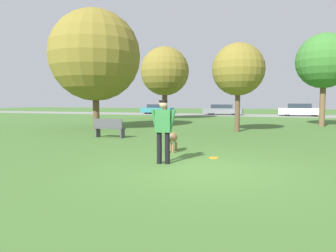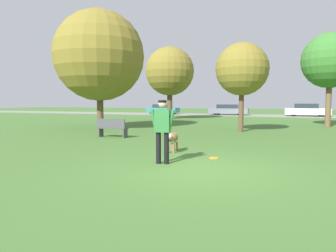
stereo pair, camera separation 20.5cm
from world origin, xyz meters
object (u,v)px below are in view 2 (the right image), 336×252
Objects in this scene: dog at (172,139)px; tree_near_left at (99,56)px; frisbee at (214,158)px; tree_far_right at (330,61)px; tree_far_left at (170,71)px; park_bench at (112,127)px; parked_car_grey at (228,110)px; parked_car_teal at (163,109)px; person at (162,127)px; tree_mid_center at (242,69)px; parked_car_white at (307,110)px.

tree_near_left reaches higher than dog.
frisbee is at bearing 64.79° from dog.
tree_far_left is at bearing 159.13° from tree_far_right.
tree_far_left is 4.64× the size of park_bench.
tree_far_left is at bearing -163.26° from dog.
parked_car_grey reaches higher than park_bench.
frisbee is 29.75m from parked_car_teal.
tree_mid_center is at bearing 75.79° from person.
tree_near_left is at bearing -50.87° from park_bench.
tree_near_left is 1.50× the size of parked_car_white.
tree_near_left is 1.50× the size of parked_car_grey.
parked_car_grey is at bearing 78.46° from tree_near_left.
tree_near_left is 21.38m from parked_car_grey.
tree_far_left reaches higher than parked_car_white.
parked_car_white is at bearing 38.36° from tree_far_left.
parked_car_teal and parked_car_grey have the same top height.
parked_car_grey reaches higher than dog.
tree_far_right is at bearing 70.18° from frisbee.
tree_far_left is (-12.22, 4.66, 0.19)m from tree_far_right.
tree_far_right is at bearing 59.47° from person.
parked_car_grey is at bearing -178.27° from dog.
tree_far_left is 1.43× the size of parked_car_grey.
tree_far_left reaches higher than dog.
parked_car_grey is 24.14m from park_bench.
park_bench is at bearing -138.23° from tree_mid_center.
tree_mid_center is (-0.16, 7.85, 3.25)m from frisbee.
tree_near_left reaches higher than person.
dog is at bearing -84.90° from parked_car_grey.
tree_far_right reaches higher than park_bench.
parked_car_teal is at bearing 139.19° from tree_far_right.
tree_mid_center reaches higher than parked_car_white.
tree_far_right is (5.69, 13.93, 3.15)m from person.
tree_mid_center is 1.17× the size of parked_car_teal.
tree_far_right is 0.90× the size of tree_far_left.
tree_mid_center is 19.96m from parked_car_white.
tree_mid_center is at bearing -79.32° from parked_car_grey.
park_bench is at bearing -136.18° from tree_far_right.
tree_far_left is (-6.18, 16.83, 3.86)m from dog.
tree_far_left is 15.98m from parked_car_white.
frisbee is at bearing -97.65° from parked_car_white.
dog is at bearing 144.22° from park_bench.
tree_far_left is at bearing 87.57° from tree_near_left.
parked_car_white is (8.44, -0.33, 0.05)m from parked_car_grey.
person is at bearing 132.68° from park_bench.
tree_mid_center reaches higher than park_bench.
person is at bearing -84.50° from parked_car_grey.
person is at bearing 8.03° from dog.
dog is 3.78× the size of frisbee.
parked_car_teal is at bearing -178.46° from parked_car_grey.
tree_near_left is 4.85× the size of park_bench.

